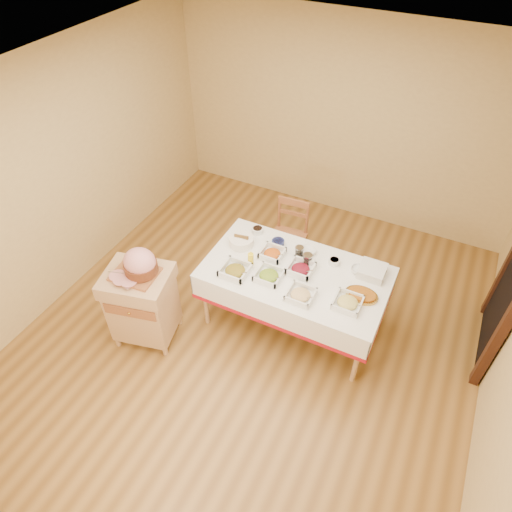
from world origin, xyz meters
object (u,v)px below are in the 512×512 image
(ham_on_board, at_px, (139,265))
(plate_stack, at_px, (372,271))
(preserve_jar_left, at_px, (299,252))
(bread_basket, at_px, (241,241))
(dining_chair, at_px, (288,235))
(butcher_cart, at_px, (142,302))
(brass_platter, at_px, (362,295))
(preserve_jar_right, at_px, (307,260))
(mustard_bottle, at_px, (251,259))
(dining_table, at_px, (295,283))

(ham_on_board, distance_m, plate_stack, 2.23)
(preserve_jar_left, distance_m, bread_basket, 0.62)
(dining_chair, relative_size, bread_basket, 3.46)
(butcher_cart, distance_m, plate_stack, 2.29)
(bread_basket, relative_size, brass_platter, 0.83)
(preserve_jar_right, height_order, mustard_bottle, mustard_bottle)
(butcher_cart, height_order, preserve_jar_left, butcher_cart)
(ham_on_board, distance_m, preserve_jar_right, 1.63)
(bread_basket, distance_m, brass_platter, 1.35)
(preserve_jar_left, bearing_deg, ham_on_board, -138.94)
(bread_basket, bearing_deg, butcher_cart, -123.02)
(dining_chair, relative_size, plate_stack, 3.54)
(preserve_jar_right, xyz_separation_m, bread_basket, (-0.73, -0.03, -0.01))
(ham_on_board, distance_m, preserve_jar_left, 1.59)
(dining_table, xyz_separation_m, plate_stack, (0.68, 0.30, 0.21))
(butcher_cart, height_order, dining_chair, dining_chair)
(dining_chair, xyz_separation_m, mustard_bottle, (-0.03, -0.92, 0.38))
(preserve_jar_right, distance_m, plate_stack, 0.64)
(mustard_bottle, bearing_deg, brass_platter, 3.94)
(preserve_jar_right, distance_m, mustard_bottle, 0.57)
(preserve_jar_left, relative_size, preserve_jar_right, 0.92)
(dining_table, height_order, bread_basket, bread_basket)
(preserve_jar_left, relative_size, bread_basket, 0.44)
(butcher_cart, height_order, preserve_jar_right, butcher_cart)
(ham_on_board, relative_size, brass_platter, 1.41)
(bread_basket, bearing_deg, ham_on_board, -122.06)
(mustard_bottle, relative_size, brass_platter, 0.58)
(dining_table, height_order, brass_platter, brass_platter)
(brass_platter, bearing_deg, plate_stack, 89.32)
(bread_basket, bearing_deg, preserve_jar_right, 2.35)
(dining_table, xyz_separation_m, ham_on_board, (-1.25, -0.80, 0.41))
(dining_table, relative_size, dining_chair, 2.04)
(mustard_bottle, bearing_deg, butcher_cart, -139.43)
(dining_chair, xyz_separation_m, bread_basket, (-0.26, -0.69, 0.35))
(ham_on_board, height_order, brass_platter, ham_on_board)
(butcher_cart, bearing_deg, bread_basket, 56.98)
(plate_stack, relative_size, brass_platter, 0.81)
(ham_on_board, bearing_deg, mustard_bottle, 40.70)
(dining_table, bearing_deg, brass_platter, -2.53)
(bread_basket, bearing_deg, mustard_bottle, -45.81)
(ham_on_board, relative_size, mustard_bottle, 2.42)
(preserve_jar_right, bearing_deg, mustard_bottle, -152.46)
(bread_basket, xyz_separation_m, brass_platter, (1.35, -0.16, -0.03))
(dining_chair, height_order, preserve_jar_left, dining_chair)
(butcher_cart, relative_size, preserve_jar_left, 7.87)
(preserve_jar_left, height_order, plate_stack, preserve_jar_left)
(mustard_bottle, bearing_deg, ham_on_board, -139.30)
(preserve_jar_right, height_order, brass_platter, preserve_jar_right)
(mustard_bottle, distance_m, bread_basket, 0.33)
(preserve_jar_right, bearing_deg, preserve_jar_left, 147.18)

